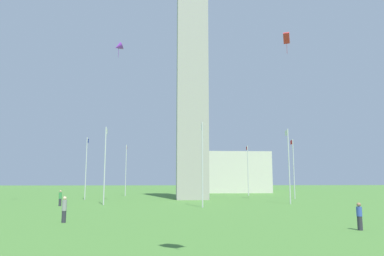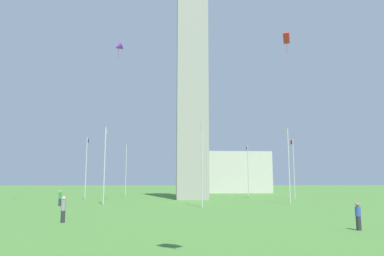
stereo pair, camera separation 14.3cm
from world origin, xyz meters
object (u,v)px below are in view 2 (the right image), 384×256
person_gray_shirt (63,210)px  flagpole_nw (248,168)px  flagpole_n (186,169)px  flagpole_w (294,166)px  obelisk_monument (192,62)px  person_blue_shirt (358,217)px  person_green_shirt (60,198)px  flagpole_e (86,165)px  flagpole_s (202,160)px  flagpole_ne (126,168)px  kite_red_box (286,38)px  flagpole_se (105,162)px  kite_purple_delta (118,47)px  flagpole_sw (289,163)px  distant_building (230,173)px

person_gray_shirt → flagpole_nw: bearing=-31.2°
flagpole_n → flagpole_w: same height
obelisk_monument → flagpole_nw: obelisk_monument is taller
obelisk_monument → person_blue_shirt: obelisk_monument is taller
person_gray_shirt → person_green_shirt: person_gray_shirt is taller
flagpole_n → flagpole_w: (-15.82, -15.82, 0.00)m
flagpole_e → flagpole_s: bearing=-135.0°
flagpole_s → person_blue_shirt: 19.79m
flagpole_n → person_blue_shirt: size_ratio=5.78×
flagpole_ne → flagpole_w: size_ratio=1.00×
flagpole_n → person_green_shirt: flagpole_n is taller
flagpole_n → kite_red_box: size_ratio=3.03×
flagpole_se → person_blue_shirt: size_ratio=5.78×
kite_red_box → kite_purple_delta: bearing=91.2°
flagpole_n → kite_red_box: 32.38m
flagpole_e → flagpole_sw: 29.22m
flagpole_n → flagpole_s: size_ratio=1.00×
flagpole_w → kite_purple_delta: kite_purple_delta is taller
flagpole_w → person_blue_shirt: bearing=166.1°
person_gray_shirt → flagpole_ne: bearing=-1.8°
kite_purple_delta → flagpole_e: bearing=31.2°
flagpole_se → person_blue_shirt: bearing=-140.3°
flagpole_nw → distant_building: bearing=-2.4°
person_blue_shirt → kite_purple_delta: bearing=12.0°
flagpole_ne → flagpole_e: (-11.18, 4.63, 0.00)m
flagpole_ne → kite_red_box: 35.30m
person_gray_shirt → kite_purple_delta: 27.41m
flagpole_e → kite_purple_delta: kite_purple_delta is taller
obelisk_monument → flagpole_n: 22.81m
flagpole_w → flagpole_ne: bearing=67.5°
person_blue_shirt → flagpole_e: bearing=10.8°
flagpole_ne → kite_purple_delta: kite_purple_delta is taller
flagpole_ne → flagpole_nw: 22.37m
obelisk_monument → flagpole_e: 22.77m
flagpole_n → distant_building: (20.09, -12.21, -0.46)m
kite_purple_delta → flagpole_w: bearing=-70.7°
flagpole_se → flagpole_w: 29.22m
flagpole_nw → person_gray_shirt: flagpole_nw is taller
flagpole_se → person_green_shirt: size_ratio=5.31×
person_gray_shirt → person_green_shirt: 16.63m
flagpole_nw → person_green_shirt: bearing=131.6°
person_gray_shirt → flagpole_s: bearing=-42.6°
flagpole_sw → flagpole_nw: 22.37m
flagpole_w → kite_red_box: bearing=158.6°
person_gray_shirt → kite_purple_delta: kite_purple_delta is taller
flagpole_n → person_blue_shirt: bearing=-171.4°
obelisk_monument → person_green_shirt: 28.80m
flagpole_w → flagpole_e: bearing=90.0°
obelisk_monument → flagpole_s: 22.73m
flagpole_sw → kite_purple_delta: (2.05, 21.47, 15.13)m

